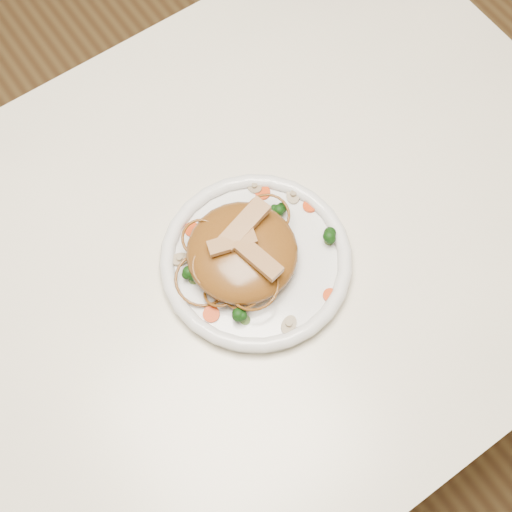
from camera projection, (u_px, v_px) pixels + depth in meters
ground at (231, 389)px, 1.67m from camera, size 4.00×4.00×0.00m
table at (217, 290)px, 1.08m from camera, size 1.20×0.80×0.75m
plate at (256, 262)px, 0.98m from camera, size 0.29×0.29×0.02m
noodle_mound at (242, 252)px, 0.95m from camera, size 0.15×0.15×0.05m
chicken_a at (244, 224)px, 0.92m from camera, size 0.08×0.04×0.01m
chicken_b at (232, 243)px, 0.92m from camera, size 0.07×0.04×0.01m
chicken_c at (258, 258)px, 0.91m from camera, size 0.04×0.07×0.01m
broccoli_0 at (277, 210)px, 0.98m from camera, size 0.03×0.03×0.03m
broccoli_1 at (193, 275)px, 0.94m from camera, size 0.03×0.03×0.03m
broccoli_2 at (245, 316)px, 0.92m from camera, size 0.03×0.03×0.03m
broccoli_3 at (330, 236)px, 0.97m from camera, size 0.03×0.03×0.03m
carrot_0 at (263, 193)px, 1.01m from camera, size 0.03×0.03×0.00m
carrot_1 at (211, 314)px, 0.94m from camera, size 0.03×0.03×0.00m
carrot_2 at (310, 206)px, 1.00m from camera, size 0.02×0.02×0.00m
carrot_3 at (192, 229)px, 0.99m from camera, size 0.03×0.03×0.00m
carrot_4 at (330, 295)px, 0.95m from camera, size 0.02×0.02×0.00m
mushroom_0 at (289, 325)px, 0.93m from camera, size 0.04×0.04×0.01m
mushroom_1 at (293, 195)px, 1.01m from camera, size 0.04×0.04×0.01m
mushroom_2 at (180, 260)px, 0.97m from camera, size 0.03×0.03×0.01m
mushroom_3 at (255, 187)px, 1.01m from camera, size 0.03×0.03×0.01m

